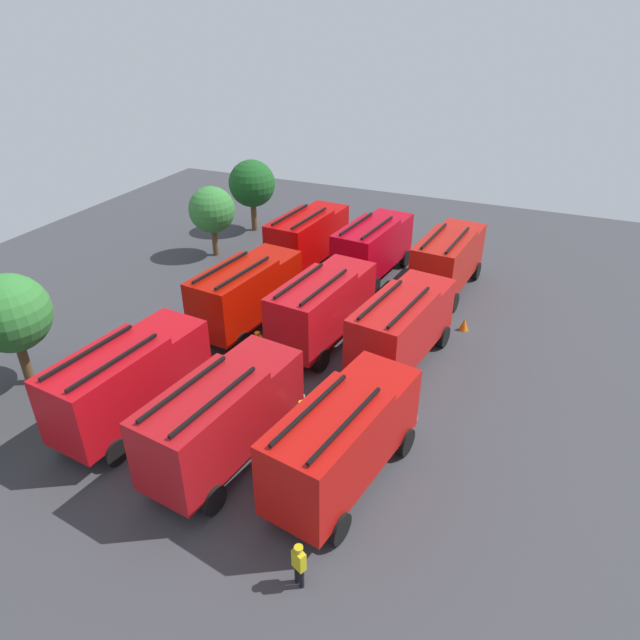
# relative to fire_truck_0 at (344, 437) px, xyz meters

# --- Properties ---
(ground_plane) EXTENTS (54.42, 54.42, 0.00)m
(ground_plane) POSITION_rel_fire_truck_0_xyz_m (8.50, 4.59, -2.15)
(ground_plane) COLOR #38383D
(fire_truck_0) EXTENTS (7.51, 3.75, 3.88)m
(fire_truck_0) POSITION_rel_fire_truck_0_xyz_m (0.00, 0.00, 0.00)
(fire_truck_0) COLOR #B90F0C
(fire_truck_0) RESTS_ON ground
(fire_truck_1) EXTENTS (7.48, 3.60, 3.88)m
(fire_truck_1) POSITION_rel_fire_truck_0_xyz_m (8.36, 0.31, 0.00)
(fire_truck_1) COLOR red
(fire_truck_1) RESTS_ON ground
(fire_truck_2) EXTENTS (7.39, 3.29, 3.88)m
(fire_truck_2) POSITION_rel_fire_truck_0_xyz_m (17.15, 0.01, 0.00)
(fire_truck_2) COLOR #AF160D
(fire_truck_2) RESTS_ON ground
(fire_truck_3) EXTENTS (7.45, 3.49, 3.88)m
(fire_truck_3) POSITION_rel_fire_truck_0_xyz_m (-0.65, 4.51, 0.00)
(fire_truck_3) COLOR #A81016
(fire_truck_3) RESTS_ON ground
(fire_truck_4) EXTENTS (7.44, 3.43, 3.88)m
(fire_truck_4) POSITION_rel_fire_truck_0_xyz_m (8.71, 4.53, 0.00)
(fire_truck_4) COLOR #B70E16
(fire_truck_4) RESTS_ON ground
(fire_truck_5) EXTENTS (7.42, 3.39, 3.88)m
(fire_truck_5) POSITION_rel_fire_truck_0_xyz_m (17.29, 4.77, 0.00)
(fire_truck_5) COLOR #B30415
(fire_truck_5) RESTS_ON ground
(fire_truck_6) EXTENTS (7.41, 3.35, 3.88)m
(fire_truck_6) POSITION_rel_fire_truck_0_xyz_m (-0.16, 9.25, 0.00)
(fire_truck_6) COLOR #B90C14
(fire_truck_6) RESTS_ON ground
(fire_truck_7) EXTENTS (7.43, 3.40, 3.88)m
(fire_truck_7) POSITION_rel_fire_truck_0_xyz_m (8.57, 8.84, 0.00)
(fire_truck_7) COLOR #AA0D02
(fire_truck_7) RESTS_ON ground
(fire_truck_8) EXTENTS (7.38, 3.23, 3.88)m
(fire_truck_8) POSITION_rel_fire_truck_0_xyz_m (17.22, 9.21, 0.00)
(fire_truck_8) COLOR #B60403
(fire_truck_8) RESTS_ON ground
(firefighter_0) EXTENTS (0.38, 0.48, 1.69)m
(firefighter_0) POSITION_rel_fire_truck_0_xyz_m (1.75, 2.45, -1.21)
(firefighter_0) COLOR black
(firefighter_0) RESTS_ON ground
(firefighter_1) EXTENTS (0.47, 0.46, 1.61)m
(firefighter_1) POSITION_rel_fire_truck_0_xyz_m (5.85, 6.74, -1.26)
(firefighter_1) COLOR black
(firefighter_1) RESTS_ON ground
(firefighter_2) EXTENTS (0.39, 0.48, 1.67)m
(firefighter_2) POSITION_rel_fire_truck_0_xyz_m (-4.39, -0.31, -1.22)
(firefighter_2) COLOR black
(firefighter_2) RESTS_ON ground
(firefighter_3) EXTENTS (0.33, 0.47, 1.70)m
(firefighter_3) POSITION_rel_fire_truck_0_xyz_m (23.54, 4.36, -1.20)
(firefighter_3) COLOR black
(firefighter_3) RESTS_ON ground
(tree_1) EXTENTS (3.49, 3.49, 5.41)m
(tree_1) POSITION_rel_fire_truck_0_xyz_m (0.04, 15.61, 1.49)
(tree_1) COLOR brown
(tree_1) RESTS_ON ground
(tree_2) EXTENTS (3.12, 3.12, 4.84)m
(tree_2) POSITION_rel_fire_truck_0_xyz_m (16.42, 15.98, 1.10)
(tree_2) COLOR brown
(tree_2) RESTS_ON ground
(tree_3) EXTENTS (3.49, 3.49, 5.40)m
(tree_3) POSITION_rel_fire_truck_0_xyz_m (21.87, 15.94, 1.48)
(tree_3) COLOR brown
(tree_3) RESTS_ON ground
(traffic_cone_0) EXTENTS (0.46, 0.46, 0.66)m
(traffic_cone_0) POSITION_rel_fire_truck_0_xyz_m (15.47, 2.13, -1.82)
(traffic_cone_0) COLOR #F2600C
(traffic_cone_0) RESTS_ON ground
(traffic_cone_1) EXTENTS (0.49, 0.49, 0.70)m
(traffic_cone_1) POSITION_rel_fire_truck_0_xyz_m (14.33, 11.16, -1.80)
(traffic_cone_1) COLOR #F2600C
(traffic_cone_1) RESTS_ON ground
(traffic_cone_2) EXTENTS (0.49, 0.49, 0.70)m
(traffic_cone_2) POSITION_rel_fire_truck_0_xyz_m (12.87, -1.97, -1.80)
(traffic_cone_2) COLOR #F2600C
(traffic_cone_2) RESTS_ON ground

